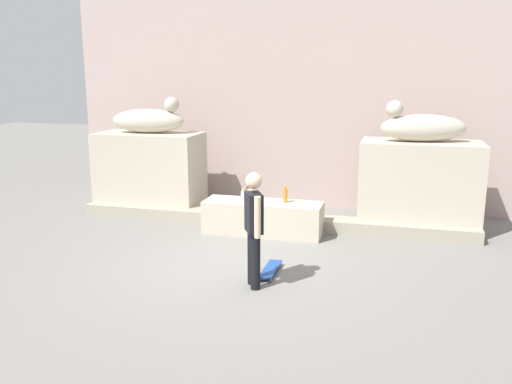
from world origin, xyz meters
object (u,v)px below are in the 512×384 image
Objects in this scene: skater at (254,225)px; bottle_orange at (285,195)px; bottle_brown at (248,194)px; statue_reclining_left at (149,120)px; statue_reclining_right at (421,127)px; skateboard at (270,269)px; bottle_clear at (243,196)px.

bottle_orange is (-0.10, 2.61, -0.16)m from skater.
bottle_brown is 0.85× the size of bottle_orange.
statue_reclining_left is 5.63m from statue_reclining_right.
skateboard is at bearing -47.20° from statue_reclining_left.
bottle_clear is 0.98× the size of bottle_brown.
skater is 2.77m from bottle_brown.
statue_reclining_left is 5.06m from skater.
bottle_brown is (-0.95, 2.08, 0.67)m from skateboard.
bottle_clear is at bearing -31.80° from statue_reclining_left.
skateboard is 2.43× the size of bottle_orange.
bottle_clear is (-0.99, 1.87, 0.67)m from skateboard.
skateboard is 2.92× the size of bottle_clear.
skateboard is at bearing -39.56° from skater.
bottle_brown is (2.49, -1.02, -1.27)m from statue_reclining_left.
statue_reclining_right is 5.98× the size of bottle_brown.
statue_reclining_left is 3.62m from bottle_orange.
statue_reclining_left is at bearing 14.28° from skater.
statue_reclining_left and statue_reclining_right have the same top height.
skater is 1.03m from skateboard.
skateboard is at bearing -65.39° from bottle_brown.
skater is 2.58m from bottle_clear.
statue_reclining_left is at bearing 47.60° from skateboard.
statue_reclining_left reaches higher than bottle_orange.
statue_reclining_right is 3.63m from bottle_clear.
statue_reclining_left reaches higher than skateboard.
statue_reclining_right is 2.89m from bottle_orange.
statue_reclining_right is at bearing -60.40° from skater.
statue_reclining_right is 6.11× the size of bottle_clear.
bottle_orange reaches higher than bottle_brown.
bottle_brown is (0.04, 0.21, 0.00)m from bottle_clear.
statue_reclining_right reaches higher than bottle_brown.
skater is at bearing 47.10° from statue_reclining_right.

